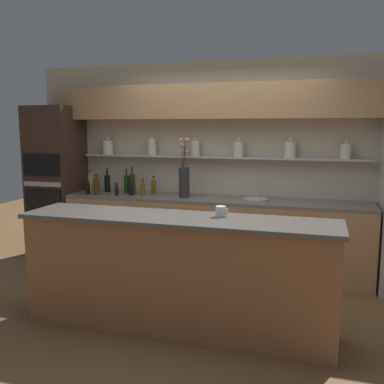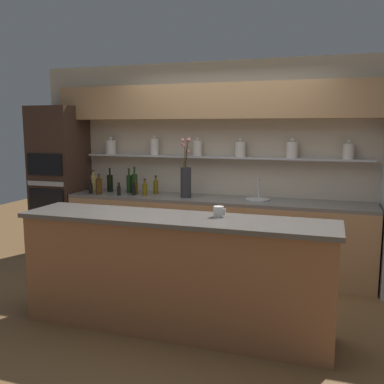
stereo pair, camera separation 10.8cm
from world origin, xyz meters
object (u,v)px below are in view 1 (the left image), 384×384
object	(u,v)px
oven_tower	(57,183)
bottle_oil_6	(143,189)
bottle_oil_0	(154,187)
bottle_sauce_2	(132,190)
bottle_wine_1	(107,183)
coffee_mug	(221,211)
bottle_spirit_7	(97,186)
bottle_wine_11	(132,183)
bottle_sauce_3	(88,188)
flower_vase	(184,179)
bottle_sauce_5	(97,187)
sink_fixture	(256,198)
bottle_sauce_10	(117,190)
bottle_spirit_4	(90,183)
bottle_wine_8	(127,184)

from	to	relation	value
oven_tower	bottle_oil_6	distance (m)	1.31
bottle_oil_0	bottle_sauce_2	world-z (taller)	bottle_oil_0
bottle_wine_1	coffee_mug	bearing A→B (deg)	-39.58
bottle_wine_1	bottle_oil_6	world-z (taller)	bottle_wine_1
bottle_spirit_7	bottle_wine_11	bearing A→B (deg)	30.64
oven_tower	bottle_oil_6	world-z (taller)	oven_tower
bottle_spirit_7	bottle_wine_1	bearing A→B (deg)	86.23
bottle_sauce_2	bottle_oil_6	xyz separation A→B (m)	(0.15, 0.01, 0.01)
bottle_oil_0	bottle_sauce_2	xyz separation A→B (m)	(-0.23, -0.19, -0.02)
bottle_oil_0	bottle_wine_11	distance (m)	0.29
oven_tower	bottle_spirit_7	distance (m)	0.73
bottle_sauce_3	oven_tower	bearing A→B (deg)	166.71
flower_vase	bottle_sauce_5	world-z (taller)	flower_vase
bottle_oil_0	bottle_oil_6	size ratio (longest dim) A/B	1.11
sink_fixture	bottle_oil_0	bearing A→B (deg)	175.98
bottle_oil_0	bottle_sauce_10	world-z (taller)	bottle_oil_0
bottle_wine_1	coffee_mug	world-z (taller)	bottle_wine_1
oven_tower	sink_fixture	bearing A→B (deg)	0.26
bottle_sauce_3	bottle_spirit_4	distance (m)	0.23
bottle_wine_1	bottle_sauce_5	size ratio (longest dim) A/B	1.92
bottle_wine_8	bottle_wine_11	size ratio (longest dim) A/B	0.93
bottle_sauce_5	bottle_wine_11	xyz separation A→B (m)	(0.51, 0.01, 0.06)
flower_vase	bottle_sauce_3	size ratio (longest dim) A/B	4.00
sink_fixture	bottle_sauce_10	size ratio (longest dim) A/B	1.81
bottle_sauce_2	bottle_wine_1	bearing A→B (deg)	158.58
bottle_oil_6	bottle_sauce_10	world-z (taller)	bottle_oil_6
bottle_sauce_5	bottle_oil_0	bearing A→B (deg)	4.23
bottle_sauce_2	bottle_sauce_5	distance (m)	0.58
oven_tower	sink_fixture	size ratio (longest dim) A/B	6.99
bottle_wine_1	bottle_sauce_3	world-z (taller)	bottle_wine_1
bottle_sauce_2	coffee_mug	distance (m)	2.06
bottle_sauce_2	bottle_oil_6	distance (m)	0.15
bottle_sauce_2	coffee_mug	xyz separation A→B (m)	(1.49, -1.42, 0.07)
flower_vase	bottle_spirit_4	distance (m)	1.39
bottle_sauce_2	bottle_wine_8	bearing A→B (deg)	130.74
coffee_mug	bottle_sauce_2	bearing A→B (deg)	136.39
bottle_wine_8	bottle_sauce_10	xyz separation A→B (m)	(-0.02, -0.25, -0.05)
flower_vase	bottle_oil_6	size ratio (longest dim) A/B	3.44
bottle_oil_0	bottle_wine_8	bearing A→B (deg)	-177.84
flower_vase	bottle_spirit_4	xyz separation A→B (m)	(-1.38, 0.13, -0.11)
bottle_spirit_4	bottle_oil_6	size ratio (longest dim) A/B	1.32
bottle_spirit_4	bottle_spirit_7	world-z (taller)	bottle_spirit_4
bottle_wine_1	sink_fixture	bearing A→B (deg)	-2.14
bottle_sauce_5	bottle_oil_6	size ratio (longest dim) A/B	0.78
bottle_spirit_4	bottle_spirit_7	xyz separation A→B (m)	(0.23, -0.25, -0.01)
bottle_spirit_7	bottle_sauce_10	distance (m)	0.28
bottle_spirit_4	oven_tower	bearing A→B (deg)	-170.31
flower_vase	coffee_mug	size ratio (longest dim) A/B	6.89
bottle_oil_6	coffee_mug	distance (m)	1.96
sink_fixture	bottle_wine_1	bearing A→B (deg)	177.86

